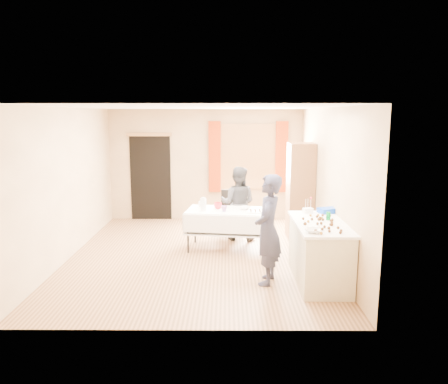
{
  "coord_description": "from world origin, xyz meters",
  "views": [
    {
      "loc": [
        0.5,
        -7.48,
        2.49
      ],
      "look_at": [
        0.46,
        0.0,
        1.15
      ],
      "focal_mm": 35.0,
      "sensor_mm": 36.0,
      "label": 1
    }
  ],
  "objects_px": {
    "chair": "(232,221)",
    "girl": "(268,230)",
    "cabinet": "(300,191)",
    "party_table": "(229,226)",
    "counter": "(319,252)",
    "woman": "(238,203)"
  },
  "relations": [
    {
      "from": "cabinet",
      "to": "chair",
      "type": "xyz_separation_m",
      "value": [
        -1.38,
        0.17,
        -0.68
      ]
    },
    {
      "from": "cabinet",
      "to": "girl",
      "type": "bearing_deg",
      "value": -109.5
    },
    {
      "from": "chair",
      "to": "woman",
      "type": "relative_size",
      "value": 0.63
    },
    {
      "from": "party_table",
      "to": "cabinet",
      "type": "bearing_deg",
      "value": 37.72
    },
    {
      "from": "cabinet",
      "to": "party_table",
      "type": "relative_size",
      "value": 1.15
    },
    {
      "from": "cabinet",
      "to": "party_table",
      "type": "height_order",
      "value": "cabinet"
    },
    {
      "from": "cabinet",
      "to": "woman",
      "type": "relative_size",
      "value": 1.3
    },
    {
      "from": "girl",
      "to": "woman",
      "type": "relative_size",
      "value": 1.11
    },
    {
      "from": "girl",
      "to": "woman",
      "type": "bearing_deg",
      "value": -157.78
    },
    {
      "from": "chair",
      "to": "girl",
      "type": "height_order",
      "value": "girl"
    },
    {
      "from": "chair",
      "to": "girl",
      "type": "relative_size",
      "value": 0.57
    },
    {
      "from": "girl",
      "to": "woman",
      "type": "height_order",
      "value": "girl"
    },
    {
      "from": "cabinet",
      "to": "chair",
      "type": "bearing_deg",
      "value": 172.79
    },
    {
      "from": "woman",
      "to": "cabinet",
      "type": "bearing_deg",
      "value": -158.35
    },
    {
      "from": "party_table",
      "to": "girl",
      "type": "xyz_separation_m",
      "value": [
        0.56,
        -1.64,
        0.37
      ]
    },
    {
      "from": "counter",
      "to": "chair",
      "type": "height_order",
      "value": "chair"
    },
    {
      "from": "chair",
      "to": "party_table",
      "type": "bearing_deg",
      "value": -106.41
    },
    {
      "from": "chair",
      "to": "girl",
      "type": "xyz_separation_m",
      "value": [
        0.5,
        -2.66,
        0.54
      ]
    },
    {
      "from": "cabinet",
      "to": "woman",
      "type": "distance_m",
      "value": 1.3
    },
    {
      "from": "counter",
      "to": "girl",
      "type": "distance_m",
      "value": 0.86
    },
    {
      "from": "party_table",
      "to": "girl",
      "type": "bearing_deg",
      "value": -63.76
    },
    {
      "from": "cabinet",
      "to": "girl",
      "type": "relative_size",
      "value": 1.17
    }
  ]
}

